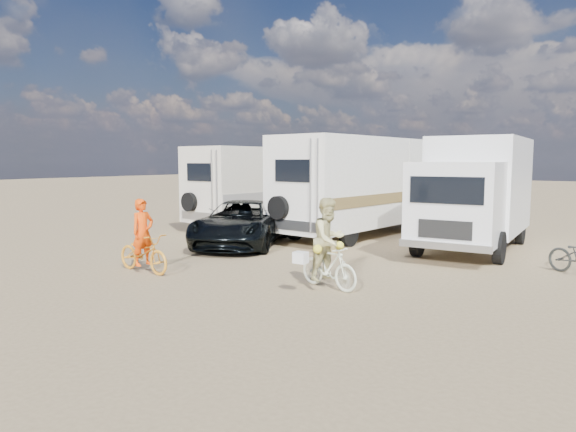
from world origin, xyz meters
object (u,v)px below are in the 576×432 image
Objects in this scene: rv_left at (261,187)px; box_truck at (474,194)px; rv_main at (358,187)px; bike_man at (143,253)px; rider_man at (143,239)px; crate at (326,247)px; cooler at (257,236)px; bike_woman at (329,267)px; dark_suv at (242,223)px; rider_woman at (329,247)px.

box_truck is at bearing -2.46° from rv_left.
bike_man is (-1.66, -8.85, -1.33)m from rv_main.
rv_left is (-4.76, 0.33, -0.14)m from rv_main.
crate is at bearing -22.82° from rider_man.
cooler is at bearing 169.02° from crate.
bike_woman is at bearing -35.67° from cooler.
rv_main is 9.10m from bike_man.
bike_man is 5.50m from crate.
bike_man is 3.67× the size of cooler.
crate is at bearing 44.76° from bike_woman.
box_truck is 13.71× the size of crate.
box_truck reaches higher than rider_man.
rider_woman reaches higher than dark_suv.
rv_main is at bearing -5.76° from rider_man.
box_truck reaches higher than crate.
rider_man is (3.09, -9.18, -0.84)m from rv_left.
dark_suv is 4.73m from rider_man.
crate is (5.65, -4.32, -1.49)m from rv_left.
cooler is (0.07, 0.76, -0.54)m from dark_suv.
dark_suv reaches higher than cooler.
rider_man is at bearing -117.71° from crate.
bike_woman is (5.30, -3.57, -0.25)m from dark_suv.
box_truck is at bearing -32.35° from rider_man.
rider_man reaches higher than bike_woman.
rider_man reaches higher than bike_man.
bike_man reaches higher than crate.
box_truck reaches higher than cooler.
rider_man is at bearing 117.95° from rider_woman.
rv_left is 9.26m from box_truck.
box_truck is 3.63× the size of rider_woman.
box_truck is at bearing 25.15° from cooler.
rider_woman is 4.38m from crate.
box_truck reaches higher than bike_man.
rider_man is 0.92× the size of rider_woman.
rv_left is at bearing 23.51° from bike_man.
rider_woman reaches higher than rider_man.
rv_main reaches higher than bike_woman.
crate is at bearing -22.82° from bike_man.
rider_woman is at bearing -61.91° from rv_main.
rv_main is 4.57× the size of rider_man.
rv_main is 1.10× the size of rv_left.
box_truck reaches higher than rider_woman.
cooler is at bearing 64.96° from rider_woman.
bike_man is at bearing -80.77° from cooler.
box_truck is 3.95× the size of rider_man.
rv_main reaches higher than rider_woman.
rv_left is 4.31× the size of bike_woman.
dark_suv is 6.39m from rider_woman.
rider_woman is (5.30, -3.57, 0.18)m from dark_suv.
box_truck is (4.43, -0.83, -0.05)m from rv_main.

